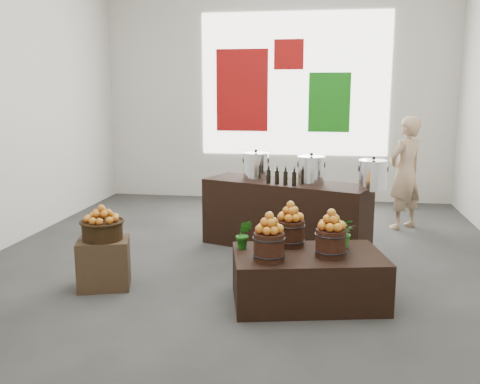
% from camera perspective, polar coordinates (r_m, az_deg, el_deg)
% --- Properties ---
extents(ground, '(7.00, 7.00, 0.00)m').
position_cam_1_polar(ground, '(6.20, 0.81, -7.12)').
color(ground, '#3C3C39').
rests_on(ground, ground).
extents(back_wall, '(6.00, 0.04, 4.00)m').
position_cam_1_polar(back_wall, '(9.38, 3.95, 11.37)').
color(back_wall, beige).
rests_on(back_wall, ground).
extents(back_opening, '(3.20, 0.02, 2.40)m').
position_cam_1_polar(back_opening, '(9.34, 5.81, 11.34)').
color(back_opening, white).
rests_on(back_opening, back_wall).
extents(deco_red_left, '(0.90, 0.04, 1.40)m').
position_cam_1_polar(deco_red_left, '(9.42, 0.22, 10.78)').
color(deco_red_left, '#960C0B').
rests_on(deco_red_left, back_wall).
extents(deco_green_right, '(0.70, 0.04, 1.00)m').
position_cam_1_polar(deco_green_right, '(9.31, 9.50, 9.40)').
color(deco_green_right, '#147011').
rests_on(deco_green_right, back_wall).
extents(deco_red_upper, '(0.50, 0.04, 0.50)m').
position_cam_1_polar(deco_red_upper, '(9.35, 5.23, 14.41)').
color(deco_red_upper, '#960C0B').
rests_on(deco_red_upper, back_wall).
extents(crate, '(0.58, 0.53, 0.49)m').
position_cam_1_polar(crate, '(5.44, -14.30, -7.38)').
color(crate, '#4A3422').
rests_on(crate, ground).
extents(wicker_basket, '(0.39, 0.39, 0.18)m').
position_cam_1_polar(wicker_basket, '(5.35, -14.47, -4.00)').
color(wicker_basket, black).
rests_on(wicker_basket, crate).
extents(apples_in_basket, '(0.30, 0.30, 0.16)m').
position_cam_1_polar(apples_in_basket, '(5.31, -14.55, -2.23)').
color(apples_in_basket, '#A20513').
rests_on(apples_in_basket, wicker_basket).
extents(display_table, '(1.48, 1.09, 0.46)m').
position_cam_1_polar(display_table, '(4.96, 7.25, -9.06)').
color(display_table, black).
rests_on(display_table, ground).
extents(apple_bucket_front_left, '(0.27, 0.27, 0.25)m').
position_cam_1_polar(apple_bucket_front_left, '(4.62, 3.11, -5.86)').
color(apple_bucket_front_left, '#32170D').
rests_on(apple_bucket_front_left, display_table).
extents(apples_in_bucket_front_left, '(0.20, 0.20, 0.18)m').
position_cam_1_polar(apples_in_bucket_front_left, '(4.57, 3.13, -3.29)').
color(apples_in_bucket_front_left, '#A20513').
rests_on(apples_in_bucket_front_left, apple_bucket_front_left).
extents(apple_bucket_front_right, '(0.27, 0.27, 0.25)m').
position_cam_1_polar(apple_bucket_front_right, '(4.79, 9.64, -5.39)').
color(apple_bucket_front_right, '#32170D').
rests_on(apple_bucket_front_right, display_table).
extents(apples_in_bucket_front_right, '(0.20, 0.20, 0.18)m').
position_cam_1_polar(apples_in_bucket_front_right, '(4.74, 9.72, -2.92)').
color(apples_in_bucket_front_right, '#A20513').
rests_on(apples_in_bucket_front_right, apple_bucket_front_right).
extents(apple_bucket_rear, '(0.27, 0.27, 0.25)m').
position_cam_1_polar(apple_bucket_rear, '(5.07, 5.35, -4.39)').
color(apple_bucket_rear, '#32170D').
rests_on(apple_bucket_rear, display_table).
extents(apples_in_bucket_rear, '(0.20, 0.20, 0.18)m').
position_cam_1_polar(apples_in_bucket_rear, '(5.02, 5.40, -2.04)').
color(apples_in_bucket_rear, '#A20513').
rests_on(apples_in_bucket_rear, apple_bucket_rear).
extents(herb_garnish_right, '(0.32, 0.30, 0.29)m').
position_cam_1_polar(herb_garnish_right, '(5.09, 10.94, -4.23)').
color(herb_garnish_right, '#196314').
rests_on(herb_garnish_right, display_table).
extents(herb_garnish_left, '(0.16, 0.13, 0.27)m').
position_cam_1_polar(herb_garnish_left, '(4.95, 0.41, -4.54)').
color(herb_garnish_left, '#196314').
rests_on(herb_garnish_left, display_table).
extents(counter, '(2.11, 1.29, 0.82)m').
position_cam_1_polar(counter, '(6.55, 4.87, -2.44)').
color(counter, black).
rests_on(counter, ground).
extents(stock_pot_left, '(0.31, 0.31, 0.31)m').
position_cam_1_polar(stock_pot_left, '(6.62, 1.70, 2.72)').
color(stock_pot_left, silver).
rests_on(stock_pot_left, counter).
extents(stock_pot_center, '(0.31, 0.31, 0.31)m').
position_cam_1_polar(stock_pot_center, '(6.33, 7.59, 2.24)').
color(stock_pot_center, silver).
rests_on(stock_pot_center, counter).
extents(stock_pot_right, '(0.31, 0.31, 0.31)m').
position_cam_1_polar(stock_pot_right, '(6.10, 13.99, 1.69)').
color(stock_pot_right, silver).
rests_on(stock_pot_right, counter).
extents(oil_cruets, '(0.29, 0.15, 0.23)m').
position_cam_1_polar(oil_cruets, '(6.27, 4.19, 1.85)').
color(oil_cruets, black).
rests_on(oil_cruets, counter).
extents(shopper, '(0.68, 0.66, 1.57)m').
position_cam_1_polar(shopper, '(7.71, 17.21, 1.94)').
color(shopper, tan).
rests_on(shopper, ground).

